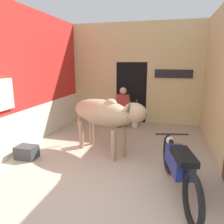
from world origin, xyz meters
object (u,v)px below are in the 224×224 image
at_px(shopkeeper_seated, 123,106).
at_px(crate, 27,152).
at_px(plastic_stool, 135,119).
at_px(motorcycle_near, 179,166).
at_px(cow, 105,113).

bearing_deg(shopkeeper_seated, crate, -117.95).
relative_size(shopkeeper_seated, plastic_stool, 2.72).
bearing_deg(motorcycle_near, crate, 170.44).
xyz_separation_m(shopkeeper_seated, crate, (-1.53, -2.88, -0.54)).
relative_size(cow, shopkeeper_seated, 1.59).
height_order(plastic_stool, crate, plastic_stool).
xyz_separation_m(plastic_stool, crate, (-1.91, -2.94, -0.11)).
bearing_deg(shopkeeper_seated, motorcycle_near, -64.77).
relative_size(cow, plastic_stool, 4.34).
xyz_separation_m(motorcycle_near, plastic_stool, (-1.22, 3.47, -0.22)).
bearing_deg(plastic_stool, motorcycle_near, -70.63).
xyz_separation_m(motorcycle_near, shopkeeper_seated, (-1.60, 3.40, 0.21)).
relative_size(cow, motorcycle_near, 0.97).
bearing_deg(plastic_stool, crate, -123.02).
distance_m(cow, shopkeeper_seated, 2.19).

